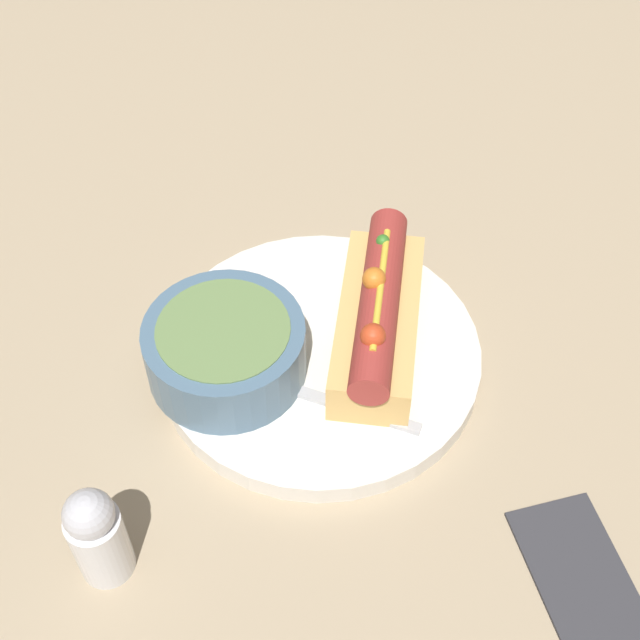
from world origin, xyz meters
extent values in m
plane|color=tan|center=(0.00, 0.00, 0.00)|extent=(4.00, 4.00, 0.00)
cylinder|color=white|center=(0.00, 0.00, 0.01)|extent=(0.24, 0.24, 0.02)
cube|color=#DBAD60|center=(0.02, -0.04, 0.04)|extent=(0.17, 0.10, 0.04)
cylinder|color=#9E332D|center=(0.02, -0.04, 0.06)|extent=(0.17, 0.07, 0.03)
sphere|color=#387A28|center=(0.07, -0.02, 0.08)|extent=(0.01, 0.01, 0.01)
sphere|color=orange|center=(0.03, -0.03, 0.08)|extent=(0.02, 0.02, 0.02)
sphere|color=#C63F1E|center=(-0.02, -0.05, 0.08)|extent=(0.02, 0.02, 0.02)
cylinder|color=gold|center=(0.02, -0.04, 0.08)|extent=(0.11, 0.04, 0.01)
cylinder|color=slate|center=(-0.05, 0.05, 0.04)|extent=(0.12, 0.12, 0.05)
cylinder|color=#66844C|center=(-0.05, 0.05, 0.06)|extent=(0.10, 0.10, 0.01)
cube|color=#B7B7BC|center=(-0.04, -0.04, 0.02)|extent=(0.01, 0.12, 0.00)
ellipsoid|color=#B7B7BC|center=(-0.05, 0.05, 0.02)|extent=(0.03, 0.04, 0.01)
cube|color=#333338|center=(-0.09, -0.22, 0.00)|extent=(0.12, 0.12, 0.01)
cylinder|color=silver|center=(-0.21, 0.06, 0.03)|extent=(0.04, 0.04, 0.06)
sphere|color=silver|center=(-0.21, 0.06, 0.07)|extent=(0.03, 0.03, 0.03)
camera|label=1|loc=(-0.39, -0.17, 0.54)|focal=50.00mm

